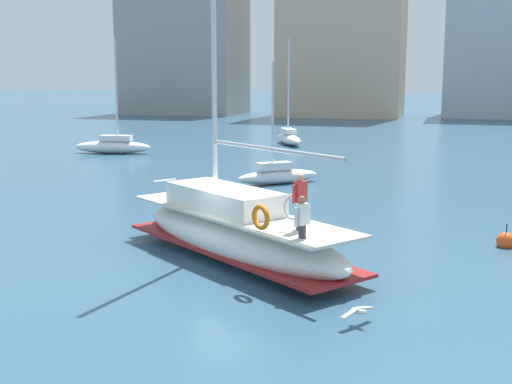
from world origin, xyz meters
The scene contains 8 objects.
ground_plane centered at (0.00, 0.00, 0.00)m, with size 400.00×400.00×0.00m, color #2D516B.
main_sailboat centered at (-0.06, 0.20, 0.90)m, with size 9.20×7.54×12.40m.
moored_sloop_near centered at (-17.49, 24.54, 0.60)m, with size 5.83×2.30×8.16m.
moored_sloop_far centered at (-2.53, 14.69, 0.50)m, with size 4.20×3.88×6.34m.
moored_catamaran centered at (-6.67, 34.24, 0.59)m, with size 3.71×5.46×8.50m.
seagull centered at (4.38, -4.35, 0.34)m, with size 0.68×0.98×0.17m.
mooring_buoy centered at (8.13, 4.18, 0.19)m, with size 0.62×0.62×0.91m.
waterfront_buildings centered at (3.73, 73.83, 11.20)m, with size 78.55×16.11×25.17m.
Camera 1 is at (6.30, -19.10, 5.71)m, focal length 47.08 mm.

